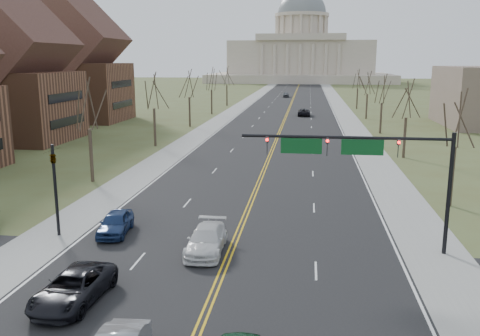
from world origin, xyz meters
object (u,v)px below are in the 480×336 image
(signal_left, at_px, (55,180))
(car_far_nb, at_px, (304,112))
(car_sb_outer_second, at_px, (115,223))
(car_far_sb, at_px, (286,95))
(car_sb_outer_lead, at_px, (74,288))
(car_sb_inner_second, at_px, (206,240))
(signal_mast, at_px, (361,156))

(signal_left, bearing_deg, car_far_nb, 78.50)
(car_sb_outer_second, height_order, car_far_nb, car_sb_outer_second)
(car_sb_outer_second, distance_m, car_far_sb, 124.47)
(car_sb_outer_lead, bearing_deg, car_sb_outer_second, 102.48)
(car_sb_inner_second, distance_m, car_far_sb, 126.72)
(signal_left, relative_size, car_far_sb, 1.30)
(car_sb_outer_lead, relative_size, car_sb_outer_second, 1.22)
(car_sb_outer_lead, height_order, car_sb_inner_second, car_sb_inner_second)
(signal_left, xyz_separation_m, car_sb_outer_lead, (5.18, -8.70, -2.97))
(car_sb_outer_lead, distance_m, car_sb_outer_second, 9.62)
(car_far_nb, bearing_deg, signal_left, 77.84)
(car_sb_inner_second, relative_size, car_sb_outer_second, 1.18)
(car_sb_inner_second, xyz_separation_m, car_far_nb, (4.97, 75.59, -0.00))
(car_sb_outer_lead, xyz_separation_m, car_sb_outer_second, (-1.62, 9.48, 0.00))
(car_sb_outer_second, relative_size, car_far_sb, 0.94)
(signal_left, distance_m, car_sb_inner_second, 10.63)
(car_sb_inner_second, distance_m, car_far_nb, 75.75)
(signal_mast, distance_m, car_sb_outer_second, 16.20)
(signal_mast, xyz_separation_m, car_sb_outer_second, (-15.39, 0.79, -5.01))
(car_sb_outer_second, bearing_deg, signal_left, -173.96)
(car_sb_outer_lead, bearing_deg, signal_left, 123.56)
(signal_mast, bearing_deg, car_sb_inner_second, -169.88)
(car_sb_inner_second, relative_size, car_far_nb, 0.96)
(signal_left, distance_m, car_sb_outer_second, 4.70)
(car_sb_inner_second, distance_m, car_sb_outer_second, 6.95)
(car_sb_outer_second, bearing_deg, car_far_nb, 74.64)
(car_sb_inner_second, xyz_separation_m, car_far_sb, (-0.98, 126.72, 0.05))
(signal_left, bearing_deg, car_far_sb, 85.84)
(car_far_nb, distance_m, car_far_sb, 51.48)
(signal_mast, distance_m, car_far_sb, 125.62)
(signal_left, relative_size, car_far_nb, 1.13)
(car_sb_outer_lead, height_order, car_far_nb, same)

